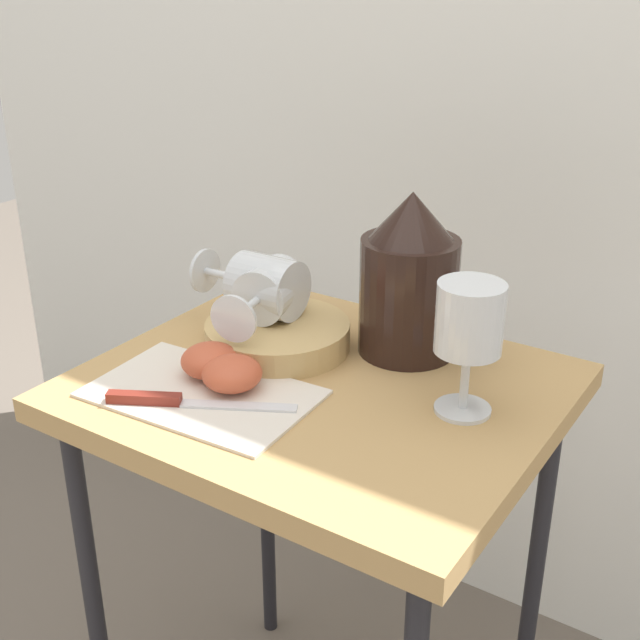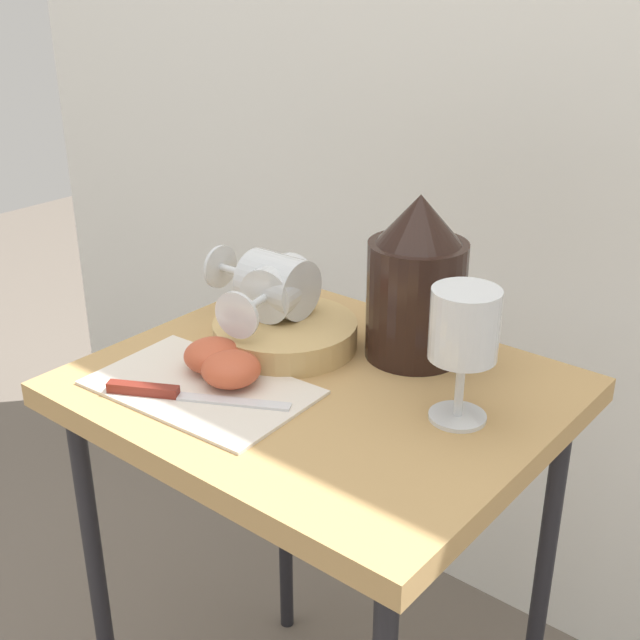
# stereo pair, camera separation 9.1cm
# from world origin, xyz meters

# --- Properties ---
(curtain_drape) EXTENTS (2.40, 0.03, 2.05)m
(curtain_drape) POSITION_xyz_m (0.00, 0.51, 1.02)
(curtain_drape) COLOR white
(curtain_drape) RESTS_ON ground_plane
(table) EXTENTS (0.55, 0.46, 0.67)m
(table) POSITION_xyz_m (0.00, 0.00, 0.60)
(table) COLOR tan
(table) RESTS_ON ground_plane
(linen_napkin) EXTENTS (0.27, 0.17, 0.00)m
(linen_napkin) POSITION_xyz_m (-0.10, -0.10, 0.67)
(linen_napkin) COLOR silver
(linen_napkin) RESTS_ON table
(basket_tray) EXTENTS (0.19, 0.19, 0.03)m
(basket_tray) POSITION_xyz_m (-0.10, 0.05, 0.68)
(basket_tray) COLOR tan
(basket_tray) RESTS_ON table
(pitcher) EXTENTS (0.18, 0.12, 0.21)m
(pitcher) POSITION_xyz_m (0.05, 0.13, 0.75)
(pitcher) COLOR black
(pitcher) RESTS_ON table
(wine_glass_upright) EXTENTS (0.07, 0.07, 0.15)m
(wine_glass_upright) POSITION_xyz_m (0.17, 0.03, 0.77)
(wine_glass_upright) COLOR silver
(wine_glass_upright) RESTS_ON table
(wine_glass_tipped_near) EXTENTS (0.15, 0.08, 0.08)m
(wine_glass_tipped_near) POSITION_xyz_m (-0.13, 0.06, 0.74)
(wine_glass_tipped_near) COLOR silver
(wine_glass_tipped_near) RESTS_ON basket_tray
(wine_glass_tipped_far) EXTENTS (0.09, 0.15, 0.07)m
(wine_glass_tipped_far) POSITION_xyz_m (-0.12, 0.06, 0.74)
(wine_glass_tipped_far) COLOR silver
(wine_glass_tipped_far) RESTS_ON basket_tray
(apple_half_left) EXTENTS (0.07, 0.07, 0.04)m
(apple_half_left) POSITION_xyz_m (-0.11, -0.07, 0.69)
(apple_half_left) COLOR #C15133
(apple_half_left) RESTS_ON linen_napkin
(apple_half_right) EXTENTS (0.07, 0.07, 0.04)m
(apple_half_right) POSITION_xyz_m (-0.07, -0.08, 0.69)
(apple_half_right) COLOR #C15133
(apple_half_right) RESTS_ON linen_napkin
(knife) EXTENTS (0.20, 0.12, 0.01)m
(knife) POSITION_xyz_m (-0.10, -0.14, 0.67)
(knife) COLOR silver
(knife) RESTS_ON linen_napkin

